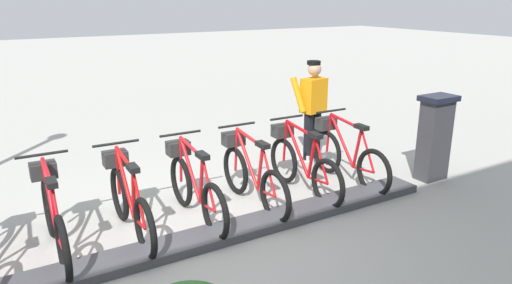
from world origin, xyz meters
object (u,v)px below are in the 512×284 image
at_px(bike_docked_0, 346,154).
at_px(worker_near_rack, 313,107).
at_px(bike_docked_2, 251,174).
at_px(bike_docked_3, 194,186).
at_px(bike_docked_1, 301,163).
at_px(payment_kiosk, 434,136).
at_px(bike_docked_5, 53,216).
at_px(bike_docked_4, 129,200).

distance_m(bike_docked_0, worker_near_rack, 1.20).
bearing_deg(bike_docked_2, bike_docked_3, 90.00).
distance_m(bike_docked_1, bike_docked_3, 1.61).
relative_size(payment_kiosk, bike_docked_3, 0.74).
bearing_deg(bike_docked_0, bike_docked_5, 90.00).
bearing_deg(bike_docked_4, worker_near_rack, -72.49).
relative_size(bike_docked_2, bike_docked_3, 1.00).
bearing_deg(bike_docked_2, worker_near_rack, -59.13).
height_order(payment_kiosk, bike_docked_2, payment_kiosk).
bearing_deg(bike_docked_3, bike_docked_0, -90.00).
xyz_separation_m(bike_docked_1, bike_docked_2, (0.00, 0.81, 0.00)).
bearing_deg(bike_docked_5, worker_near_rack, -75.68).
bearing_deg(bike_docked_4, bike_docked_3, -90.00).
xyz_separation_m(payment_kiosk, bike_docked_4, (0.57, 4.42, -0.24)).
bearing_deg(worker_near_rack, bike_docked_4, 107.51).
bearing_deg(bike_docked_5, bike_docked_1, -90.00).
height_order(payment_kiosk, bike_docked_0, payment_kiosk).
height_order(payment_kiosk, bike_docked_1, payment_kiosk).
distance_m(payment_kiosk, bike_docked_5, 5.27).
height_order(bike_docked_2, bike_docked_4, same).
bearing_deg(bike_docked_2, bike_docked_4, 90.00).
height_order(bike_docked_4, bike_docked_5, same).
bearing_deg(bike_docked_4, bike_docked_5, 90.00).
xyz_separation_m(payment_kiosk, bike_docked_2, (0.57, 2.81, -0.24)).
xyz_separation_m(bike_docked_0, bike_docked_2, (0.00, 1.61, 0.00)).
height_order(bike_docked_3, bike_docked_4, same).
distance_m(bike_docked_2, bike_docked_3, 0.81).
bearing_deg(bike_docked_3, bike_docked_4, 90.00).
relative_size(payment_kiosk, bike_docked_5, 0.74).
bearing_deg(worker_near_rack, bike_docked_1, 137.24).
relative_size(payment_kiosk, bike_docked_2, 0.74).
bearing_deg(bike_docked_4, bike_docked_0, -90.00).
bearing_deg(bike_docked_3, payment_kiosk, -98.98).
xyz_separation_m(payment_kiosk, worker_near_rack, (1.65, 1.01, 0.24)).
relative_size(bike_docked_4, worker_near_rack, 1.04).
xyz_separation_m(bike_docked_0, bike_docked_1, (0.00, 0.81, 0.00)).
bearing_deg(bike_docked_3, worker_near_rack, -67.55).
bearing_deg(bike_docked_3, bike_docked_2, -90.00).
bearing_deg(bike_docked_3, bike_docked_5, 90.00).
distance_m(payment_kiosk, bike_docked_3, 3.67).
bearing_deg(bike_docked_1, bike_docked_0, -90.00).
height_order(bike_docked_1, worker_near_rack, worker_near_rack).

